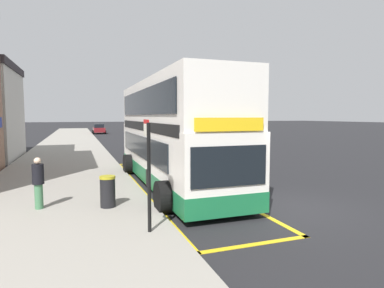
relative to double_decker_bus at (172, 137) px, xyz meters
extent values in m
plane|color=black|center=(2.46, 27.31, -2.07)|extent=(260.00, 260.00, 0.00)
cube|color=gray|center=(-4.54, 27.31, -2.00)|extent=(6.00, 76.00, 0.14)
cube|color=white|center=(0.01, 0.01, -0.72)|extent=(2.52, 11.10, 2.30)
cube|color=white|center=(0.01, 0.01, 1.38)|extent=(2.50, 10.88, 1.90)
cube|color=#196B3D|center=(0.01, 0.01, -1.57)|extent=(2.54, 11.12, 0.60)
cube|color=black|center=(0.01, 0.01, 0.45)|extent=(2.55, 10.21, 0.36)
cube|color=black|center=(-1.27, 0.41, -0.42)|extent=(0.04, 8.88, 0.90)
cube|color=black|center=(-1.27, 0.01, 1.43)|extent=(0.04, 9.77, 1.00)
cube|color=black|center=(0.01, -5.56, -0.47)|extent=(2.22, 0.04, 1.10)
cube|color=yellow|center=(0.01, -5.56, 0.65)|extent=(2.02, 0.04, 0.36)
cylinder|color=black|center=(-1.34, -3.98, -1.57)|extent=(0.56, 1.00, 1.00)
cylinder|color=black|center=(1.36, -3.98, -1.57)|extent=(0.56, 1.00, 1.00)
cylinder|color=black|center=(-1.34, 3.06, -1.57)|extent=(0.56, 1.00, 1.00)
cylinder|color=black|center=(1.36, 3.06, -1.57)|extent=(0.56, 1.00, 1.00)
cube|color=gold|center=(-1.46, -0.23, -2.06)|extent=(0.16, 13.69, 0.01)
cube|color=gold|center=(1.37, -0.23, -2.06)|extent=(0.16, 13.69, 0.01)
cube|color=gold|center=(-0.05, -6.99, -2.06)|extent=(2.99, 0.16, 0.01)
cube|color=gold|center=(-0.05, 6.53, -2.06)|extent=(2.99, 0.16, 0.01)
cylinder|color=black|center=(-2.22, -5.73, -0.60)|extent=(0.09, 0.09, 2.65)
cube|color=silver|center=(-2.22, -5.48, 0.54)|extent=(0.05, 0.42, 0.30)
cube|color=red|center=(-2.22, -5.48, 0.74)|extent=(0.05, 0.42, 0.10)
cube|color=black|center=(-2.22, -5.63, -0.63)|extent=(0.06, 0.28, 0.40)
cube|color=maroon|center=(-0.37, 42.38, -1.41)|extent=(1.76, 4.20, 0.72)
cube|color=black|center=(-0.37, 42.28, -0.75)|extent=(1.52, 1.90, 0.60)
cylinder|color=black|center=(-1.31, 43.68, -1.77)|extent=(0.22, 0.60, 0.60)
cylinder|color=black|center=(0.56, 43.68, -1.77)|extent=(0.22, 0.60, 0.60)
cylinder|color=black|center=(-1.31, 41.08, -1.77)|extent=(0.22, 0.60, 0.60)
cylinder|color=black|center=(0.56, 41.08, -1.77)|extent=(0.22, 0.60, 0.60)
cube|color=black|center=(5.17, 12.02, -1.41)|extent=(1.76, 4.20, 0.72)
cube|color=black|center=(5.17, 11.92, -0.75)|extent=(1.52, 1.90, 0.60)
cylinder|color=black|center=(4.24, 13.32, -1.77)|extent=(0.22, 0.60, 0.60)
cylinder|color=black|center=(6.11, 13.32, -1.77)|extent=(0.22, 0.60, 0.60)
cylinder|color=black|center=(4.24, 10.71, -1.77)|extent=(0.22, 0.60, 0.60)
cylinder|color=black|center=(6.11, 10.71, -1.77)|extent=(0.22, 0.60, 0.60)
cube|color=silver|center=(7.50, 23.89, -1.41)|extent=(1.76, 4.20, 0.72)
cube|color=black|center=(7.50, 23.79, -0.75)|extent=(1.52, 1.90, 0.60)
cylinder|color=black|center=(6.56, 25.19, -1.77)|extent=(0.22, 0.60, 0.60)
cylinder|color=black|center=(8.43, 25.19, -1.77)|extent=(0.22, 0.60, 0.60)
cylinder|color=black|center=(6.56, 22.58, -1.77)|extent=(0.22, 0.60, 0.60)
cylinder|color=black|center=(8.43, 22.58, -1.77)|extent=(0.22, 0.60, 0.60)
cylinder|color=#3F724C|center=(-4.96, -2.69, -1.55)|extent=(0.24, 0.24, 0.76)
cylinder|color=black|center=(-4.96, -2.69, -0.86)|extent=(0.34, 0.34, 0.60)
sphere|color=beige|center=(-4.96, -2.69, -0.46)|extent=(0.20, 0.20, 0.20)
cylinder|color=black|center=(-2.97, -3.19, -1.48)|extent=(0.46, 0.46, 0.89)
cylinder|color=#A5991E|center=(-2.97, -3.19, -1.00)|extent=(0.48, 0.48, 0.08)
camera|label=1|loc=(-3.81, -13.23, 0.87)|focal=30.08mm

